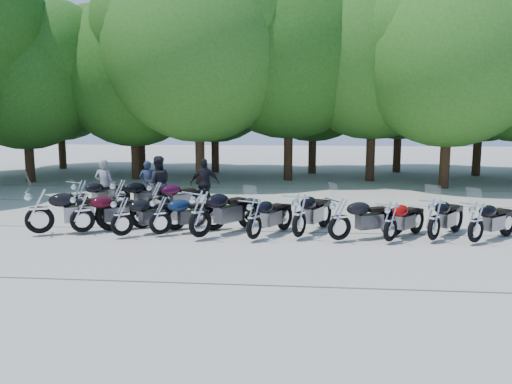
# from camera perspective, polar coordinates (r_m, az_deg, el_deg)

# --- Properties ---
(ground) EXTENTS (90.00, 90.00, 0.00)m
(ground) POSITION_cam_1_polar(r_m,az_deg,el_deg) (12.42, -0.65, -6.05)
(ground) COLOR #A9A598
(ground) RESTS_ON ground
(tree_1) EXTENTS (6.97, 6.97, 8.55)m
(tree_1) POSITION_cam_1_polar(r_m,az_deg,el_deg) (26.81, -24.98, 11.86)
(tree_1) COLOR #3A2614
(tree_1) RESTS_ON ground
(tree_2) EXTENTS (7.31, 7.31, 8.97)m
(tree_2) POSITION_cam_1_polar(r_m,az_deg,el_deg) (26.31, -13.92, 13.02)
(tree_2) COLOR #3A2614
(tree_2) RESTS_ON ground
(tree_3) EXTENTS (8.70, 8.70, 10.67)m
(tree_3) POSITION_cam_1_polar(r_m,az_deg,el_deg) (23.91, -6.62, 16.13)
(tree_3) COLOR #3A2614
(tree_3) RESTS_ON ground
(tree_4) EXTENTS (9.13, 9.13, 11.20)m
(tree_4) POSITION_cam_1_polar(r_m,az_deg,el_deg) (25.30, 3.82, 16.45)
(tree_4) COLOR #3A2614
(tree_4) RESTS_ON ground
(tree_5) EXTENTS (9.04, 9.04, 11.10)m
(tree_5) POSITION_cam_1_polar(r_m,az_deg,el_deg) (25.62, 13.35, 16.01)
(tree_5) COLOR #3A2614
(tree_5) RESTS_ON ground
(tree_6) EXTENTS (8.00, 8.00, 9.82)m
(tree_6) POSITION_cam_1_polar(r_m,az_deg,el_deg) (23.78, 21.36, 14.42)
(tree_6) COLOR #3A2614
(tree_6) RESTS_ON ground
(tree_9) EXTENTS (7.59, 7.59, 9.32)m
(tree_9) POSITION_cam_1_polar(r_m,az_deg,el_deg) (33.13, -21.68, 12.05)
(tree_9) COLOR #3A2614
(tree_9) RESTS_ON ground
(tree_10) EXTENTS (7.78, 7.78, 9.55)m
(tree_10) POSITION_cam_1_polar(r_m,az_deg,el_deg) (30.57, -13.22, 13.02)
(tree_10) COLOR #3A2614
(tree_10) RESTS_ON ground
(tree_11) EXTENTS (7.56, 7.56, 9.28)m
(tree_11) POSITION_cam_1_polar(r_m,az_deg,el_deg) (28.92, -4.79, 13.16)
(tree_11) COLOR #3A2614
(tree_11) RESTS_ON ground
(tree_12) EXTENTS (7.88, 7.88, 9.67)m
(tree_12) POSITION_cam_1_polar(r_m,az_deg,el_deg) (28.55, 6.60, 13.66)
(tree_12) COLOR #3A2614
(tree_12) RESTS_ON ground
(tree_13) EXTENTS (8.31, 8.31, 10.20)m
(tree_13) POSITION_cam_1_polar(r_m,az_deg,el_deg) (30.07, 16.21, 13.72)
(tree_13) COLOR #3A2614
(tree_13) RESTS_ON ground
(tree_14) EXTENTS (8.02, 8.02, 9.84)m
(tree_14) POSITION_cam_1_polar(r_m,az_deg,el_deg) (29.71, 24.48, 12.97)
(tree_14) COLOR #3A2614
(tree_14) RESTS_ON ground
(motorcycle_0) EXTENTS (2.64, 1.79, 1.44)m
(motorcycle_0) POSITION_cam_1_polar(r_m,az_deg,el_deg) (14.35, -23.56, -1.84)
(motorcycle_0) COLOR black
(motorcycle_0) RESTS_ON ground
(motorcycle_1) EXTENTS (2.26, 1.89, 1.29)m
(motorcycle_1) POSITION_cam_1_polar(r_m,az_deg,el_deg) (14.13, -19.25, -2.07)
(motorcycle_1) COLOR #370712
(motorcycle_1) RESTS_ON ground
(motorcycle_2) EXTENTS (2.05, 1.97, 1.23)m
(motorcycle_2) POSITION_cam_1_polar(r_m,az_deg,el_deg) (13.41, -15.09, -2.55)
(motorcycle_2) COLOR black
(motorcycle_2) RESTS_ON ground
(motorcycle_3) EXTENTS (2.15, 1.75, 1.22)m
(motorcycle_3) POSITION_cam_1_polar(r_m,az_deg,el_deg) (13.37, -10.87, -2.48)
(motorcycle_3) COLOR #0C1C38
(motorcycle_3) RESTS_ON ground
(motorcycle_4) EXTENTS (2.15, 2.51, 1.45)m
(motorcycle_4) POSITION_cam_1_polar(r_m,az_deg,el_deg) (12.81, -6.41, -2.33)
(motorcycle_4) COLOR black
(motorcycle_4) RESTS_ON ground
(motorcycle_5) EXTENTS (1.59, 2.24, 1.23)m
(motorcycle_5) POSITION_cam_1_polar(r_m,az_deg,el_deg) (12.61, -0.22, -2.95)
(motorcycle_5) COLOR black
(motorcycle_5) RESTS_ON ground
(motorcycle_6) EXTENTS (1.64, 2.45, 1.34)m
(motorcycle_6) POSITION_cam_1_polar(r_m,az_deg,el_deg) (12.84, 4.98, -2.54)
(motorcycle_6) COLOR black
(motorcycle_6) RESTS_ON ground
(motorcycle_7) EXTENTS (2.33, 1.66, 1.28)m
(motorcycle_7) POSITION_cam_1_polar(r_m,az_deg,el_deg) (12.65, 9.55, -2.91)
(motorcycle_7) COLOR black
(motorcycle_7) RESTS_ON ground
(motorcycle_8) EXTENTS (1.76, 2.04, 1.18)m
(motorcycle_8) POSITION_cam_1_polar(r_m,az_deg,el_deg) (12.83, 15.14, -3.17)
(motorcycle_8) COLOR #940605
(motorcycle_8) RESTS_ON ground
(motorcycle_9) EXTENTS (1.83, 2.19, 1.25)m
(motorcycle_9) POSITION_cam_1_polar(r_m,az_deg,el_deg) (13.27, 19.71, -2.83)
(motorcycle_9) COLOR black
(motorcycle_9) RESTS_ON ground
(motorcycle_10) EXTENTS (2.03, 1.91, 1.21)m
(motorcycle_10) POSITION_cam_1_polar(r_m,az_deg,el_deg) (13.42, 23.87, -3.03)
(motorcycle_10) COLOR black
(motorcycle_10) RESTS_ON ground
(motorcycle_11) EXTENTS (1.73, 2.34, 1.29)m
(motorcycle_11) POSITION_cam_1_polar(r_m,az_deg,el_deg) (16.91, -19.45, -0.40)
(motorcycle_11) COLOR black
(motorcycle_11) RESTS_ON ground
(motorcycle_12) EXTENTS (2.15, 2.16, 1.32)m
(motorcycle_12) POSITION_cam_1_polar(r_m,az_deg,el_deg) (16.43, -15.34, -0.42)
(motorcycle_12) COLOR black
(motorcycle_12) RESTS_ON ground
(motorcycle_13) EXTENTS (2.17, 1.91, 1.26)m
(motorcycle_13) POSITION_cam_1_polar(r_m,az_deg,el_deg) (16.10, -11.38, -0.57)
(motorcycle_13) COLOR #320621
(motorcycle_13) RESTS_ON ground
(rider_0) EXTENTS (0.64, 0.42, 1.75)m
(rider_0) POSITION_cam_1_polar(r_m,az_deg,el_deg) (17.54, -16.95, 0.77)
(rider_0) COLOR gray
(rider_0) RESTS_ON ground
(rider_1) EXTENTS (1.09, 0.97, 1.86)m
(rider_1) POSITION_cam_1_polar(r_m,az_deg,el_deg) (17.08, -11.15, 0.96)
(rider_1) COLOR black
(rider_1) RESTS_ON ground
(rider_2) EXTENTS (1.08, 0.65, 1.72)m
(rider_2) POSITION_cam_1_polar(r_m,az_deg,el_deg) (17.38, -5.87, 0.98)
(rider_2) COLOR black
(rider_2) RESTS_ON ground
(rider_3) EXTENTS (0.61, 0.41, 1.62)m
(rider_3) POSITION_cam_1_polar(r_m,az_deg,el_deg) (18.07, -12.27, 0.95)
(rider_3) COLOR #1F2741
(rider_3) RESTS_ON ground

